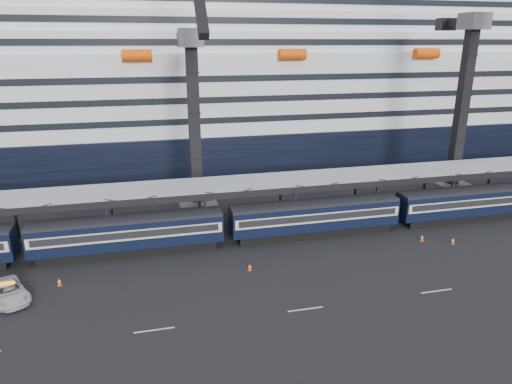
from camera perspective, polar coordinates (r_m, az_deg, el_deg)
ground at (r=47.34m, az=20.90°, el=-8.81°), size 260.00×260.00×0.00m
train at (r=52.19m, az=10.86°, el=-2.69°), size 133.05×3.00×4.05m
canopy at (r=56.62m, az=13.70°, el=2.04°), size 130.00×6.25×5.53m
cruise_ship at (r=84.21m, az=3.38°, el=12.65°), size 214.09×28.84×34.00m
crane_dark_near at (r=53.78m, az=-7.70°, el=8.86°), size 4.50×17.75×35.08m
crane_dark_mid at (r=66.09m, az=24.67°, el=10.38°), size 4.50×18.24×39.64m
pickup_truck at (r=44.09m, az=-28.49°, el=-10.91°), size 4.62×5.81×1.47m
traffic_cone_b at (r=44.73m, az=-23.38°, el=-10.24°), size 0.37×0.37×0.75m
traffic_cone_c at (r=43.65m, az=-0.79°, el=-9.35°), size 0.35×0.35×0.70m
traffic_cone_d at (r=52.86m, az=20.04°, el=-5.37°), size 0.38×0.38×0.77m
traffic_cone_e at (r=53.37m, az=23.40°, el=-5.59°), size 0.36×0.36×0.73m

